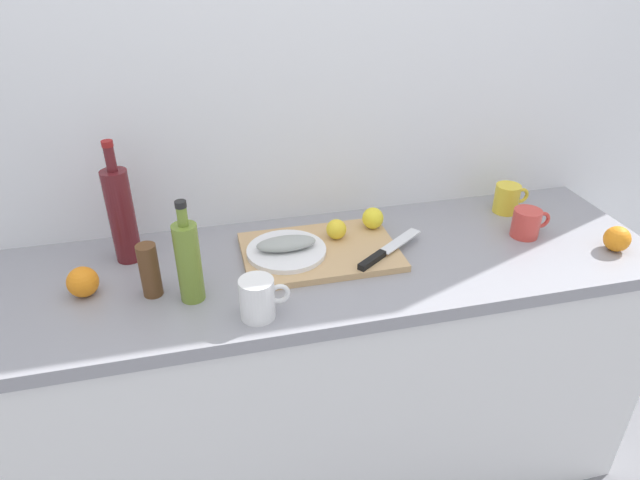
{
  "coord_description": "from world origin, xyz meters",
  "views": [
    {
      "loc": [
        -0.35,
        -1.33,
        1.77
      ],
      "look_at": [
        -0.02,
        0.04,
        0.95
      ],
      "focal_mm": 31.02,
      "sensor_mm": 36.0,
      "label": 1
    }
  ],
  "objects_px": {
    "chef_knife": "(383,253)",
    "orange_0": "(83,282)",
    "lemon_0": "(336,229)",
    "olive_oil_bottle": "(188,261)",
    "coffee_mug_2": "(526,222)",
    "pepper_mill": "(150,270)",
    "fish_fillet": "(286,243)",
    "white_plate": "(286,251)",
    "coffee_mug_1": "(507,198)",
    "cutting_board": "(320,252)",
    "wine_bottle": "(121,214)",
    "coffee_mug_0": "(258,298)"
  },
  "relations": [
    {
      "from": "olive_oil_bottle",
      "to": "wine_bottle",
      "type": "height_order",
      "value": "wine_bottle"
    },
    {
      "from": "white_plate",
      "to": "coffee_mug_1",
      "type": "relative_size",
      "value": 1.89
    },
    {
      "from": "lemon_0",
      "to": "wine_bottle",
      "type": "bearing_deg",
      "value": 174.34
    },
    {
      "from": "white_plate",
      "to": "fish_fillet",
      "type": "xyz_separation_m",
      "value": [
        0.0,
        -0.0,
        0.03
      ]
    },
    {
      "from": "wine_bottle",
      "to": "coffee_mug_1",
      "type": "height_order",
      "value": "wine_bottle"
    },
    {
      "from": "wine_bottle",
      "to": "pepper_mill",
      "type": "xyz_separation_m",
      "value": [
        0.07,
        -0.2,
        -0.07
      ]
    },
    {
      "from": "chef_knife",
      "to": "orange_0",
      "type": "distance_m",
      "value": 0.83
    },
    {
      "from": "wine_bottle",
      "to": "coffee_mug_0",
      "type": "relative_size",
      "value": 2.85
    },
    {
      "from": "lemon_0",
      "to": "coffee_mug_0",
      "type": "relative_size",
      "value": 0.48
    },
    {
      "from": "coffee_mug_0",
      "to": "coffee_mug_2",
      "type": "bearing_deg",
      "value": 13.73
    },
    {
      "from": "fish_fillet",
      "to": "lemon_0",
      "type": "bearing_deg",
      "value": 17.45
    },
    {
      "from": "chef_knife",
      "to": "lemon_0",
      "type": "relative_size",
      "value": 4.06
    },
    {
      "from": "chef_knife",
      "to": "coffee_mug_2",
      "type": "xyz_separation_m",
      "value": [
        0.49,
        0.04,
        0.02
      ]
    },
    {
      "from": "olive_oil_bottle",
      "to": "coffee_mug_1",
      "type": "xyz_separation_m",
      "value": [
        1.07,
        0.26,
        -0.07
      ]
    },
    {
      "from": "lemon_0",
      "to": "olive_oil_bottle",
      "type": "relative_size",
      "value": 0.22
    },
    {
      "from": "chef_knife",
      "to": "olive_oil_bottle",
      "type": "xyz_separation_m",
      "value": [
        -0.55,
        -0.05,
        0.09
      ]
    },
    {
      "from": "white_plate",
      "to": "orange_0",
      "type": "relative_size",
      "value": 2.85
    },
    {
      "from": "lemon_0",
      "to": "olive_oil_bottle",
      "type": "xyz_separation_m",
      "value": [
        -0.44,
        -0.19,
        0.07
      ]
    },
    {
      "from": "lemon_0",
      "to": "orange_0",
      "type": "relative_size",
      "value": 0.76
    },
    {
      "from": "coffee_mug_1",
      "to": "coffee_mug_2",
      "type": "bearing_deg",
      "value": -99.95
    },
    {
      "from": "coffee_mug_1",
      "to": "wine_bottle",
      "type": "bearing_deg",
      "value": -179.39
    },
    {
      "from": "cutting_board",
      "to": "coffee_mug_0",
      "type": "relative_size",
      "value": 3.58
    },
    {
      "from": "white_plate",
      "to": "wine_bottle",
      "type": "bearing_deg",
      "value": 165.91
    },
    {
      "from": "white_plate",
      "to": "olive_oil_bottle",
      "type": "distance_m",
      "value": 0.32
    },
    {
      "from": "lemon_0",
      "to": "coffee_mug_1",
      "type": "bearing_deg",
      "value": 6.78
    },
    {
      "from": "cutting_board",
      "to": "chef_knife",
      "type": "xyz_separation_m",
      "value": [
        0.17,
        -0.08,
        0.02
      ]
    },
    {
      "from": "coffee_mug_2",
      "to": "cutting_board",
      "type": "bearing_deg",
      "value": 176.61
    },
    {
      "from": "lemon_0",
      "to": "coffee_mug_1",
      "type": "relative_size",
      "value": 0.5
    },
    {
      "from": "fish_fillet",
      "to": "chef_knife",
      "type": "height_order",
      "value": "fish_fillet"
    },
    {
      "from": "fish_fillet",
      "to": "cutting_board",
      "type": "bearing_deg",
      "value": 0.73
    },
    {
      "from": "pepper_mill",
      "to": "olive_oil_bottle",
      "type": "bearing_deg",
      "value": -23.24
    },
    {
      "from": "cutting_board",
      "to": "coffee_mug_0",
      "type": "height_order",
      "value": "coffee_mug_0"
    },
    {
      "from": "lemon_0",
      "to": "coffee_mug_1",
      "type": "xyz_separation_m",
      "value": [
        0.62,
        0.07,
        -0.0
      ]
    },
    {
      "from": "lemon_0",
      "to": "orange_0",
      "type": "bearing_deg",
      "value": -171.97
    },
    {
      "from": "chef_knife",
      "to": "olive_oil_bottle",
      "type": "bearing_deg",
      "value": 149.95
    },
    {
      "from": "olive_oil_bottle",
      "to": "orange_0",
      "type": "height_order",
      "value": "olive_oil_bottle"
    },
    {
      "from": "coffee_mug_2",
      "to": "pepper_mill",
      "type": "relative_size",
      "value": 0.84
    },
    {
      "from": "coffee_mug_1",
      "to": "pepper_mill",
      "type": "bearing_deg",
      "value": -169.53
    },
    {
      "from": "cutting_board",
      "to": "olive_oil_bottle",
      "type": "relative_size",
      "value": 1.61
    },
    {
      "from": "coffee_mug_2",
      "to": "coffee_mug_0",
      "type": "bearing_deg",
      "value": -166.27
    },
    {
      "from": "cutting_board",
      "to": "white_plate",
      "type": "distance_m",
      "value": 0.1
    },
    {
      "from": "coffee_mug_2",
      "to": "white_plate",
      "type": "bearing_deg",
      "value": 177.16
    },
    {
      "from": "cutting_board",
      "to": "coffee_mug_2",
      "type": "distance_m",
      "value": 0.66
    },
    {
      "from": "white_plate",
      "to": "wine_bottle",
      "type": "relative_size",
      "value": 0.64
    },
    {
      "from": "wine_bottle",
      "to": "coffee_mug_2",
      "type": "height_order",
      "value": "wine_bottle"
    },
    {
      "from": "olive_oil_bottle",
      "to": "wine_bottle",
      "type": "relative_size",
      "value": 0.78
    },
    {
      "from": "fish_fillet",
      "to": "coffee_mug_2",
      "type": "bearing_deg",
      "value": -2.84
    },
    {
      "from": "orange_0",
      "to": "pepper_mill",
      "type": "distance_m",
      "value": 0.18
    },
    {
      "from": "olive_oil_bottle",
      "to": "orange_0",
      "type": "xyz_separation_m",
      "value": [
        -0.28,
        0.08,
        -0.08
      ]
    },
    {
      "from": "pepper_mill",
      "to": "orange_0",
      "type": "bearing_deg",
      "value": 167.27
    }
  ]
}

